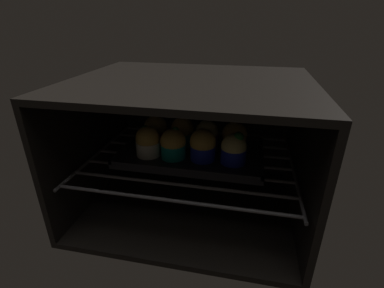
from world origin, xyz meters
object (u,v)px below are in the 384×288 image
object	(u,v)px
muffin_row0_col2	(203,145)
muffin_row0_col3	(234,149)
muffin_row1_col1	(182,132)
muffin_row1_col2	(207,135)
muffin_row0_col1	(173,144)
muffin_row1_col3	(234,137)
muffin_row0_col0	(148,141)
baking_tray	(192,153)
muffin_row1_col0	(156,130)

from	to	relation	value
muffin_row0_col2	muffin_row0_col3	xyz separation A→B (cm)	(7.99, -0.11, -0.26)
muffin_row0_col3	muffin_row1_col1	xyz separation A→B (cm)	(-15.30, 7.85, 0.36)
muffin_row1_col1	muffin_row1_col2	world-z (taller)	muffin_row1_col1
muffin_row0_col1	muffin_row1_col3	distance (cm)	17.18
muffin_row0_col1	muffin_row0_col3	distance (cm)	15.78
muffin_row0_col2	muffin_row1_col2	distance (cm)	7.38
muffin_row0_col2	muffin_row0_col3	bearing A→B (deg)	-0.80
muffin_row0_col0	muffin_row0_col3	xyz separation A→B (cm)	(22.76, 0.37, -0.22)
baking_tray	muffin_row0_col2	size ratio (longest dim) A/B	4.56
muffin_row0_col2	muffin_row0_col0	bearing A→B (deg)	-178.15
muffin_row0_col1	muffin_row0_col2	world-z (taller)	same
muffin_row1_col1	baking_tray	bearing A→B (deg)	-47.99
muffin_row0_col3	muffin_row1_col1	bearing A→B (deg)	152.85
muffin_row1_col0	muffin_row1_col2	xyz separation A→B (cm)	(15.11, -0.07, -0.12)
muffin_row0_col0	muffin_row0_col3	bearing A→B (deg)	0.92
muffin_row1_col2	muffin_row1_col3	world-z (taller)	same
baking_tray	muffin_row1_col1	size ratio (longest dim) A/B	4.55
muffin_row0_col0	muffin_row0_col3	world-z (taller)	muffin_row0_col3
muffin_row0_col1	muffin_row1_col1	world-z (taller)	same
muffin_row0_col3	muffin_row1_col2	distance (cm)	11.04
muffin_row1_col0	muffin_row1_col1	distance (cm)	7.92
muffin_row0_col2	muffin_row1_col1	size ratio (longest dim) A/B	1.00
muffin_row0_col0	muffin_row0_col3	size ratio (longest dim) A/B	0.97
muffin_row0_col1	muffin_row1_col1	bearing A→B (deg)	86.73
muffin_row0_col0	muffin_row0_col2	world-z (taller)	muffin_row0_col2
muffin_row0_col3	muffin_row1_col1	world-z (taller)	same
muffin_row1_col3	muffin_row1_col2	bearing A→B (deg)	178.54
muffin_row0_col2	muffin_row1_col3	size ratio (longest dim) A/B	1.03
muffin_row1_col0	muffin_row1_col1	xyz separation A→B (cm)	(7.92, 0.28, 0.06)
baking_tray	muffin_row0_col1	xyz separation A→B (cm)	(-4.17, -4.15, 4.28)
muffin_row1_col0	muffin_row0_col1	bearing A→B (deg)	-46.96
muffin_row0_col1	muffin_row1_col0	distance (cm)	10.91
muffin_row1_col1	muffin_row1_col3	distance (cm)	14.89
muffin_row0_col3	muffin_row0_col1	bearing A→B (deg)	-178.51
muffin_row0_col2	muffin_row0_col1	bearing A→B (deg)	-176.17
muffin_row0_col3	muffin_row0_col0	bearing A→B (deg)	-179.08
baking_tray	muffin_row0_col0	distance (cm)	12.69
muffin_row0_col0	muffin_row0_col1	size ratio (longest dim) A/B	0.99
muffin_row1_col0	muffin_row1_col1	size ratio (longest dim) A/B	1.03
muffin_row0_col3	muffin_row1_col0	distance (cm)	24.42
muffin_row0_col2	muffin_row0_col3	distance (cm)	7.99
muffin_row0_col2	baking_tray	bearing A→B (deg)	134.90
muffin_row0_col0	muffin_row0_col2	bearing A→B (deg)	1.85
muffin_row0_col1	muffin_row1_col0	bearing A→B (deg)	133.04
muffin_row1_col2	muffin_row1_col1	bearing A→B (deg)	177.18
muffin_row0_col0	muffin_row1_col3	bearing A→B (deg)	18.92
baking_tray	muffin_row1_col0	size ratio (longest dim) A/B	4.40
muffin_row0_col1	muffin_row0_col2	size ratio (longest dim) A/B	0.99
baking_tray	muffin_row1_col3	bearing A→B (deg)	17.64
muffin_row0_col1	muffin_row0_col3	bearing A→B (deg)	1.49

